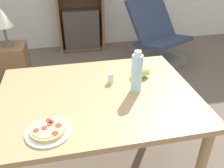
# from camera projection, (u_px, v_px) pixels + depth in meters

# --- Properties ---
(ground_plane) EXTENTS (14.00, 14.00, 0.00)m
(ground_plane) POSITION_uv_depth(u_px,v_px,m) (91.00, 164.00, 1.92)
(ground_plane) COLOR brown
(dining_table) EXTENTS (1.22, 0.91, 0.74)m
(dining_table) POSITION_uv_depth(u_px,v_px,m) (98.00, 106.00, 1.51)
(dining_table) COLOR tan
(dining_table) RESTS_ON ground_plane
(pizza_on_plate) EXTENTS (0.22, 0.22, 0.04)m
(pizza_on_plate) POSITION_uv_depth(u_px,v_px,m) (48.00, 130.00, 1.16)
(pizza_on_plate) COLOR white
(pizza_on_plate) RESTS_ON dining_table
(grape_bunch) EXTENTS (0.13, 0.10, 0.08)m
(grape_bunch) POSITION_uv_depth(u_px,v_px,m) (140.00, 72.00, 1.63)
(grape_bunch) COLOR #A8CC66
(grape_bunch) RESTS_ON dining_table
(drink_bottle) EXTENTS (0.07, 0.07, 0.27)m
(drink_bottle) POSITION_uv_depth(u_px,v_px,m) (137.00, 73.00, 1.43)
(drink_bottle) COLOR #A3DBEA
(drink_bottle) RESTS_ON dining_table
(salt_shaker) EXTENTS (0.04, 0.04, 0.06)m
(salt_shaker) POSITION_uv_depth(u_px,v_px,m) (111.00, 78.00, 1.57)
(salt_shaker) COLOR white
(salt_shaker) RESTS_ON dining_table
(lounge_chair_far) EXTENTS (0.92, 0.99, 0.88)m
(lounge_chair_far) POSITION_uv_depth(u_px,v_px,m) (158.00, 44.00, 3.40)
(lounge_chair_far) COLOR slate
(lounge_chair_far) RESTS_ON ground_plane
(bookshelf) EXTENTS (0.71, 0.31, 1.73)m
(bookshelf) POSITION_uv_depth(u_px,v_px,m) (79.00, 0.00, 3.59)
(bookshelf) COLOR brown
(bookshelf) RESTS_ON ground_plane
(side_table) EXTENTS (0.34, 0.34, 0.58)m
(side_table) POSITION_uv_depth(u_px,v_px,m) (14.00, 70.00, 2.70)
(side_table) COLOR brown
(side_table) RESTS_ON ground_plane
(table_lamp) EXTENTS (0.21, 0.21, 0.41)m
(table_lamp) POSITION_uv_depth(u_px,v_px,m) (2.00, 19.00, 2.40)
(table_lamp) COLOR #665B51
(table_lamp) RESTS_ON side_table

